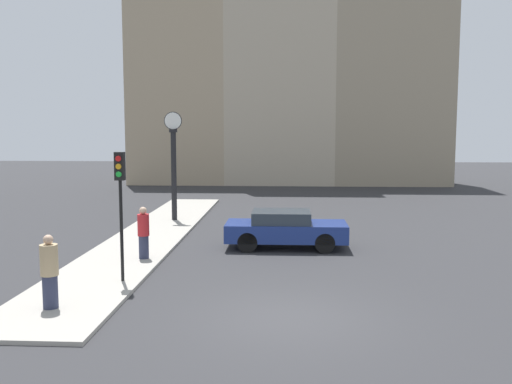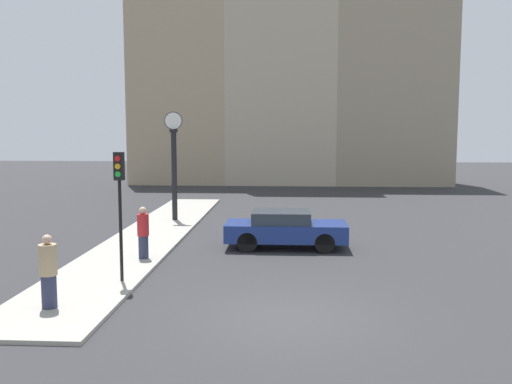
% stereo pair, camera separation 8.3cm
% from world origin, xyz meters
% --- Properties ---
extents(ground_plane, '(120.00, 120.00, 0.00)m').
position_xyz_m(ground_plane, '(0.00, 0.00, 0.00)').
color(ground_plane, '#2D2D30').
extents(sidewalk_corner, '(2.75, 22.44, 0.10)m').
position_xyz_m(sidewalk_corner, '(-5.43, 9.22, 0.05)').
color(sidewalk_corner, '#A39E93').
rests_on(sidewalk_corner, ground_plane).
extents(building_row, '(24.16, 5.00, 18.80)m').
position_xyz_m(building_row, '(-0.02, 31.75, 7.95)').
color(building_row, tan).
rests_on(building_row, ground_plane).
extents(sedan_car, '(4.30, 1.77, 1.34)m').
position_xyz_m(sedan_car, '(-0.11, 7.53, 0.70)').
color(sedan_car, navy).
rests_on(sedan_car, ground_plane).
extents(traffic_light_near, '(0.26, 0.24, 3.54)m').
position_xyz_m(traffic_light_near, '(-4.56, 2.49, 2.65)').
color(traffic_light_near, black).
rests_on(traffic_light_near, sidewalk_corner).
extents(street_clock, '(0.81, 0.31, 4.91)m').
position_xyz_m(street_clock, '(-5.19, 12.97, 2.67)').
color(street_clock, black).
rests_on(street_clock, sidewalk_corner).
extents(pedestrian_red_top, '(0.37, 0.37, 1.68)m').
position_xyz_m(pedestrian_red_top, '(-4.65, 5.21, 0.94)').
color(pedestrian_red_top, '#2D334C').
rests_on(pedestrian_red_top, sidewalk_corner).
extents(pedestrian_tan_coat, '(0.41, 0.41, 1.74)m').
position_xyz_m(pedestrian_tan_coat, '(-5.55, 0.06, 0.96)').
color(pedestrian_tan_coat, '#2D334C').
rests_on(pedestrian_tan_coat, sidewalk_corner).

